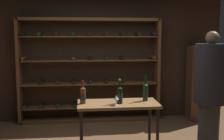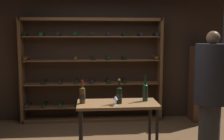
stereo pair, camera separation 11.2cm
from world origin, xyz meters
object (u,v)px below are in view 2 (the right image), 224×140
at_px(wine_bottle_gold_foil, 145,92).
at_px(tasting_table, 118,109).
at_px(wine_bottle_red_label, 119,95).
at_px(wine_glass_stemmed_right, 115,98).
at_px(wine_rack, 92,71).
at_px(person_bystander_dark_jacket, 211,89).
at_px(display_cabinet, 201,83).
at_px(wine_bottle_green_slim, 82,95).

bearing_deg(wine_bottle_gold_foil, tasting_table, -169.53).
relative_size(wine_bottle_red_label, wine_glass_stemmed_right, 2.56).
height_order(wine_rack, wine_glass_stemmed_right, wine_rack).
relative_size(tasting_table, person_bystander_dark_jacket, 0.63).
bearing_deg(display_cabinet, wine_bottle_gold_foil, -133.63).
distance_m(person_bystander_dark_jacket, wine_bottle_green_slim, 1.87).
bearing_deg(wine_glass_stemmed_right, wine_bottle_gold_foil, 26.23).
distance_m(wine_bottle_red_label, wine_bottle_green_slim, 0.53).
relative_size(tasting_table, wine_bottle_red_label, 3.30).
relative_size(display_cabinet, wine_bottle_gold_foil, 4.23).
bearing_deg(wine_bottle_green_slim, wine_bottle_gold_foil, 4.65).
distance_m(display_cabinet, wine_glass_stemmed_right, 2.73).
distance_m(wine_rack, display_cabinet, 2.33).
bearing_deg(wine_glass_stemmed_right, display_cabinet, 42.62).
bearing_deg(wine_rack, wine_bottle_gold_foil, -66.55).
xyz_separation_m(tasting_table, display_cabinet, (1.96, 1.69, 0.06)).
bearing_deg(tasting_table, display_cabinet, 40.82).
bearing_deg(wine_bottle_gold_foil, display_cabinet, 46.37).
relative_size(person_bystander_dark_jacket, wine_bottle_red_label, 5.27).
bearing_deg(wine_bottle_red_label, wine_glass_stemmed_right, -121.94).
bearing_deg(wine_bottle_green_slim, wine_glass_stemmed_right, -18.47).
bearing_deg(display_cabinet, wine_bottle_red_label, -138.07).
bearing_deg(tasting_table, wine_bottle_red_label, -71.10).
relative_size(wine_rack, wine_bottle_red_label, 8.31).
relative_size(wine_rack, wine_bottle_gold_foil, 7.83).
bearing_deg(person_bystander_dark_jacket, wine_bottle_green_slim, 1.21).
bearing_deg(person_bystander_dark_jacket, wine_bottle_gold_foil, -4.87).
height_order(wine_rack, wine_bottle_gold_foil, wine_rack).
height_order(display_cabinet, wine_bottle_gold_foil, display_cabinet).
bearing_deg(wine_glass_stemmed_right, person_bystander_dark_jacket, 4.12).
xyz_separation_m(wine_rack, tasting_table, (0.35, -1.85, -0.34)).
relative_size(wine_bottle_gold_foil, wine_bottle_red_label, 1.06).
xyz_separation_m(wine_rack, wine_bottle_red_label, (0.37, -1.91, -0.12)).
distance_m(wine_rack, tasting_table, 1.92).
bearing_deg(wine_rack, wine_bottle_red_label, -79.09).
height_order(wine_rack, display_cabinet, wine_rack).
distance_m(wine_rack, wine_bottle_green_slim, 1.86).
relative_size(display_cabinet, wine_bottle_red_label, 4.49).
xyz_separation_m(person_bystander_dark_jacket, wine_bottle_red_label, (-1.35, -0.00, -0.07)).
distance_m(tasting_table, wine_bottle_red_label, 0.23).
relative_size(wine_rack, wine_bottle_green_slim, 8.80).
height_order(person_bystander_dark_jacket, wine_bottle_red_label, person_bystander_dark_jacket).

